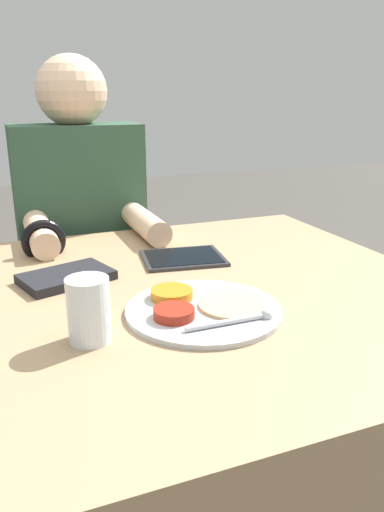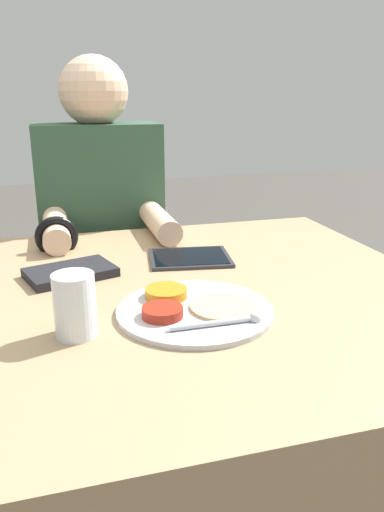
# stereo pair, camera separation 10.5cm
# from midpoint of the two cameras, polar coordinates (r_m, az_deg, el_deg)

# --- Properties ---
(dining_table) EXTENTS (1.09, 1.01, 0.76)m
(dining_table) POSITION_cam_midpoint_polar(r_m,az_deg,el_deg) (1.23, 1.80, -20.55)
(dining_table) COLOR #9E7F5B
(dining_table) RESTS_ON ground_plane
(thali_tray) EXTENTS (0.29, 0.29, 0.03)m
(thali_tray) POSITION_cam_midpoint_polar(r_m,az_deg,el_deg) (0.93, 3.29, -6.11)
(thali_tray) COLOR #B7BABF
(thali_tray) RESTS_ON dining_table
(red_notebook) EXTENTS (0.21, 0.17, 0.02)m
(red_notebook) POSITION_cam_midpoint_polar(r_m,az_deg,el_deg) (1.12, -11.13, -1.98)
(red_notebook) COLOR silver
(red_notebook) RESTS_ON dining_table
(tablet_device) EXTENTS (0.22, 0.18, 0.01)m
(tablet_device) POSITION_cam_midpoint_polar(r_m,az_deg,el_deg) (1.22, 2.23, -0.22)
(tablet_device) COLOR #28282D
(tablet_device) RESTS_ON dining_table
(person_diner) EXTENTS (0.39, 0.48, 1.26)m
(person_diner) POSITION_cam_midpoint_polar(r_m,az_deg,el_deg) (1.68, -8.28, -1.22)
(person_diner) COLOR black
(person_diner) RESTS_ON ground_plane
(drinking_glass) EXTENTS (0.07, 0.07, 0.11)m
(drinking_glass) POSITION_cam_midpoint_polar(r_m,az_deg,el_deg) (0.84, -9.77, -5.65)
(drinking_glass) COLOR silver
(drinking_glass) RESTS_ON dining_table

